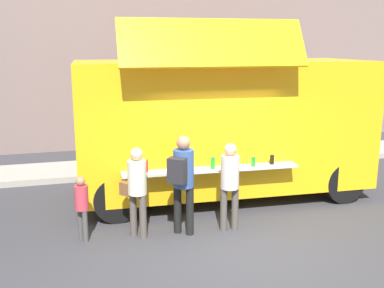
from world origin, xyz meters
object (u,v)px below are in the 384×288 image
(child_near_queue, at_px, (82,203))
(trash_bin, at_px, (322,142))
(customer_rear_waiting, at_px, (137,185))
(customer_front_ordering, at_px, (230,179))
(customer_mid_with_backpack, at_px, (183,175))
(food_truck_main, at_px, (223,124))

(child_near_queue, bearing_deg, trash_bin, 1.10)
(trash_bin, relative_size, customer_rear_waiting, 0.62)
(customer_front_ordering, height_order, customer_mid_with_backpack, customer_mid_with_backpack)
(customer_front_ordering, bearing_deg, trash_bin, -43.61)
(customer_rear_waiting, distance_m, child_near_queue, 0.98)
(trash_bin, xyz_separation_m, customer_mid_with_backpack, (-5.33, -4.18, 0.60))
(customer_mid_with_backpack, bearing_deg, trash_bin, -14.53)
(customer_front_ordering, height_order, customer_rear_waiting, customer_front_ordering)
(food_truck_main, distance_m, customer_mid_with_backpack, 2.38)
(food_truck_main, relative_size, child_near_queue, 5.48)
(customer_mid_with_backpack, bearing_deg, food_truck_main, 0.69)
(food_truck_main, height_order, customer_mid_with_backpack, food_truck_main)
(food_truck_main, distance_m, customer_front_ordering, 2.07)
(trash_bin, distance_m, customer_mid_with_backpack, 6.80)
(trash_bin, bearing_deg, food_truck_main, -149.55)
(customer_rear_waiting, relative_size, child_near_queue, 1.41)
(customer_rear_waiting, height_order, child_near_queue, customer_rear_waiting)
(food_truck_main, bearing_deg, customer_front_ordering, -102.91)
(customer_front_ordering, bearing_deg, child_near_queue, 87.62)
(trash_bin, bearing_deg, child_near_queue, -150.64)
(child_near_queue, bearing_deg, customer_mid_with_backpack, -35.34)
(trash_bin, bearing_deg, customer_rear_waiting, -146.43)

